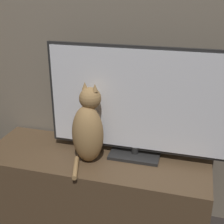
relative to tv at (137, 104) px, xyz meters
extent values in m
cube|color=#756B5B|center=(-0.24, 0.22, 0.41)|extent=(4.80, 0.05, 2.60)
cube|color=brown|center=(-0.24, -0.08, -0.63)|extent=(1.44, 0.52, 0.53)
cube|color=black|center=(0.00, 0.00, -0.35)|extent=(0.32, 0.19, 0.02)
cylinder|color=black|center=(0.00, 0.00, -0.32)|extent=(0.04, 0.04, 0.05)
cube|color=black|center=(0.00, 0.00, 0.02)|extent=(1.11, 0.02, 0.66)
cube|color=white|center=(0.00, -0.01, 0.02)|extent=(1.08, 0.01, 0.62)
ellipsoid|color=#997547|center=(-0.27, -0.13, -0.18)|extent=(0.24, 0.23, 0.37)
ellipsoid|color=black|center=(-0.25, -0.07, -0.19)|extent=(0.12, 0.09, 0.20)
sphere|color=#997547|center=(-0.26, -0.10, 0.04)|extent=(0.16, 0.16, 0.13)
cone|color=#997547|center=(-0.29, -0.09, 0.12)|extent=(0.04, 0.04, 0.04)
cone|color=#997547|center=(-0.22, -0.11, 0.12)|extent=(0.04, 0.04, 0.04)
cylinder|color=#997547|center=(-0.31, -0.26, -0.34)|extent=(0.09, 0.22, 0.03)
camera|label=1|loc=(0.32, -1.72, 0.68)|focal=50.00mm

